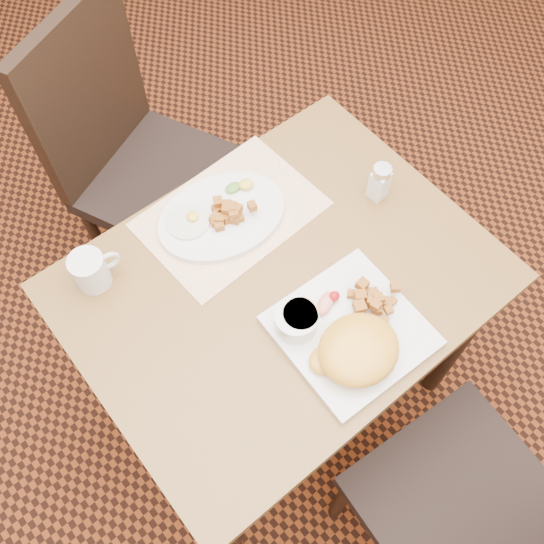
{
  "coord_description": "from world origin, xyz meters",
  "views": [
    {
      "loc": [
        -0.41,
        -0.48,
        1.92
      ],
      "look_at": [
        -0.03,
        -0.0,
        0.82
      ],
      "focal_mm": 40.0,
      "sensor_mm": 36.0,
      "label": 1
    }
  ],
  "objects_px": {
    "table": "(280,302)",
    "salt_shaker": "(380,182)",
    "plate_oval": "(222,216)",
    "coffee_mug": "(91,270)",
    "chair_near": "(502,536)",
    "plate_square": "(350,331)",
    "chair_far": "(135,153)"
  },
  "relations": [
    {
      "from": "plate_oval",
      "to": "plate_square",
      "type": "bearing_deg",
      "value": -84.66
    },
    {
      "from": "chair_near",
      "to": "plate_oval",
      "type": "distance_m",
      "value": 0.92
    },
    {
      "from": "chair_near",
      "to": "coffee_mug",
      "type": "distance_m",
      "value": 1.03
    },
    {
      "from": "table",
      "to": "plate_oval",
      "type": "bearing_deg",
      "value": 90.97
    },
    {
      "from": "chair_far",
      "to": "plate_square",
      "type": "height_order",
      "value": "chair_far"
    },
    {
      "from": "table",
      "to": "coffee_mug",
      "type": "xyz_separation_m",
      "value": [
        -0.31,
        0.26,
        0.15
      ]
    },
    {
      "from": "chair_far",
      "to": "coffee_mug",
      "type": "distance_m",
      "value": 0.59
    },
    {
      "from": "chair_near",
      "to": "salt_shaker",
      "type": "xyz_separation_m",
      "value": [
        0.27,
        0.71,
        0.26
      ]
    },
    {
      "from": "chair_near",
      "to": "table",
      "type": "bearing_deg",
      "value": 98.96
    },
    {
      "from": "plate_square",
      "to": "salt_shaker",
      "type": "xyz_separation_m",
      "value": [
        0.29,
        0.22,
        0.04
      ]
    },
    {
      "from": "chair_near",
      "to": "plate_oval",
      "type": "xyz_separation_m",
      "value": [
        -0.05,
        0.89,
        0.22
      ]
    },
    {
      "from": "table",
      "to": "salt_shaker",
      "type": "height_order",
      "value": "salt_shaker"
    },
    {
      "from": "plate_oval",
      "to": "table",
      "type": "bearing_deg",
      "value": -89.03
    },
    {
      "from": "chair_far",
      "to": "salt_shaker",
      "type": "height_order",
      "value": "chair_far"
    },
    {
      "from": "table",
      "to": "plate_square",
      "type": "height_order",
      "value": "plate_square"
    },
    {
      "from": "chair_near",
      "to": "chair_far",
      "type": "xyz_separation_m",
      "value": [
        -0.04,
        1.36,
        0.0
      ]
    },
    {
      "from": "chair_far",
      "to": "plate_oval",
      "type": "height_order",
      "value": "chair_far"
    },
    {
      "from": "plate_oval",
      "to": "coffee_mug",
      "type": "xyz_separation_m",
      "value": [
        -0.31,
        0.05,
        0.03
      ]
    },
    {
      "from": "salt_shaker",
      "to": "plate_square",
      "type": "bearing_deg",
      "value": -142.46
    },
    {
      "from": "chair_far",
      "to": "plate_oval",
      "type": "distance_m",
      "value": 0.52
    },
    {
      "from": "salt_shaker",
      "to": "plate_oval",
      "type": "bearing_deg",
      "value": 151.63
    },
    {
      "from": "plate_square",
      "to": "salt_shaker",
      "type": "height_order",
      "value": "salt_shaker"
    },
    {
      "from": "plate_oval",
      "to": "coffee_mug",
      "type": "relative_size",
      "value": 2.8
    },
    {
      "from": "plate_oval",
      "to": "coffee_mug",
      "type": "bearing_deg",
      "value": 171.75
    },
    {
      "from": "table",
      "to": "salt_shaker",
      "type": "bearing_deg",
      "value": 6.11
    },
    {
      "from": "table",
      "to": "chair_far",
      "type": "distance_m",
      "value": 0.69
    },
    {
      "from": "chair_near",
      "to": "plate_oval",
      "type": "bearing_deg",
      "value": 98.26
    },
    {
      "from": "table",
      "to": "salt_shaker",
      "type": "relative_size",
      "value": 9.0
    },
    {
      "from": "chair_far",
      "to": "plate_square",
      "type": "bearing_deg",
      "value": 67.27
    },
    {
      "from": "table",
      "to": "chair_far",
      "type": "height_order",
      "value": "chair_far"
    },
    {
      "from": "table",
      "to": "chair_near",
      "type": "relative_size",
      "value": 0.93
    },
    {
      "from": "chair_near",
      "to": "plate_oval",
      "type": "relative_size",
      "value": 3.19
    }
  ]
}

